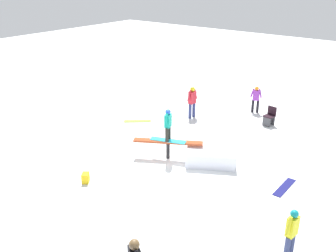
# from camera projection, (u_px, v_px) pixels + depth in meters

# --- Properties ---
(ground_plane) EXTENTS (60.00, 60.00, 0.00)m
(ground_plane) POSITION_uv_depth(u_px,v_px,m) (168.00, 158.00, 14.31)
(ground_plane) COLOR white
(rail_feature) EXTENTS (2.40, 1.55, 0.73)m
(rail_feature) POSITION_uv_depth(u_px,v_px,m) (168.00, 143.00, 14.07)
(rail_feature) COLOR black
(rail_feature) RESTS_ON ground
(snow_kicker_ramp) EXTENTS (2.31, 2.20, 0.56)m
(snow_kicker_ramp) POSITION_uv_depth(u_px,v_px,m) (211.00, 154.00, 14.00)
(snow_kicker_ramp) COLOR white
(snow_kicker_ramp) RESTS_ON ground
(main_rider_on_rail) EXTENTS (1.37, 0.73, 1.26)m
(main_rider_on_rail) POSITION_uv_depth(u_px,v_px,m) (168.00, 126.00, 13.79)
(main_rider_on_rail) COLOR #24B9D8
(main_rider_on_rail) RESTS_ON rail_feature
(bystander_yellow) EXTENTS (0.24, 0.58, 1.40)m
(bystander_yellow) POSITION_uv_depth(u_px,v_px,m) (292.00, 231.00, 9.10)
(bystander_yellow) COLOR navy
(bystander_yellow) RESTS_ON ground
(bystander_red) EXTENTS (0.26, 0.69, 1.54)m
(bystander_red) POSITION_uv_depth(u_px,v_px,m) (192.00, 100.00, 17.89)
(bystander_red) COLOR navy
(bystander_red) RESTS_ON ground
(bystander_purple) EXTENTS (0.56, 0.29, 1.35)m
(bystander_purple) POSITION_uv_depth(u_px,v_px,m) (256.00, 98.00, 18.58)
(bystander_purple) COLOR black
(bystander_purple) RESTS_ON ground
(loose_snowboard_navy) EXTENTS (0.29, 1.33, 0.02)m
(loose_snowboard_navy) POSITION_uv_depth(u_px,v_px,m) (284.00, 187.00, 12.37)
(loose_snowboard_navy) COLOR navy
(loose_snowboard_navy) RESTS_ON ground
(loose_snowboard_lime) EXTENTS (1.16, 1.03, 0.02)m
(loose_snowboard_lime) POSITION_uv_depth(u_px,v_px,m) (138.00, 121.00, 17.73)
(loose_snowboard_lime) COLOR #8EDF3D
(loose_snowboard_lime) RESTS_ON ground
(folding_chair) EXTENTS (0.50, 0.50, 0.88)m
(folding_chair) POSITION_uv_depth(u_px,v_px,m) (270.00, 117.00, 17.16)
(folding_chair) COLOR #3F3F44
(folding_chair) RESTS_ON ground
(backpack_on_snow) EXTENTS (0.36, 0.37, 0.34)m
(backpack_on_snow) POSITION_uv_depth(u_px,v_px,m) (86.00, 178.00, 12.62)
(backpack_on_snow) COLOR yellow
(backpack_on_snow) RESTS_ON ground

